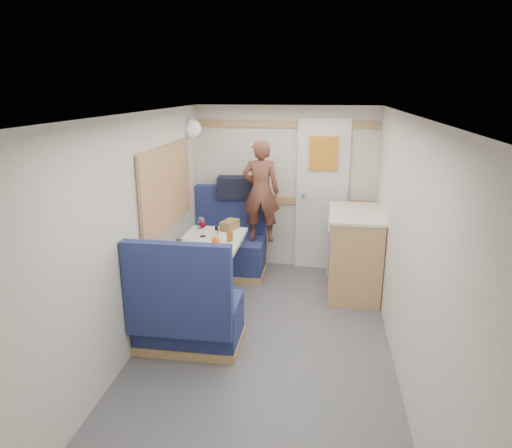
% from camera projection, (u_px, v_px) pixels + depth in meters
% --- Properties ---
extents(floor, '(4.50, 4.50, 0.00)m').
position_uv_depth(floor, '(260.00, 363.00, 3.78)').
color(floor, '#515156').
rests_on(floor, ground).
extents(ceiling, '(4.50, 4.50, 0.00)m').
position_uv_depth(ceiling, '(261.00, 116.00, 3.21)').
color(ceiling, silver).
rests_on(ceiling, wall_back).
extents(wall_back, '(2.20, 0.02, 2.00)m').
position_uv_depth(wall_back, '(285.00, 189.00, 5.63)').
color(wall_back, silver).
rests_on(wall_back, floor).
extents(wall_left, '(0.02, 4.50, 2.00)m').
position_uv_depth(wall_left, '(124.00, 243.00, 3.65)').
color(wall_left, silver).
rests_on(wall_left, floor).
extents(wall_right, '(0.02, 4.50, 2.00)m').
position_uv_depth(wall_right, '(409.00, 257.00, 3.34)').
color(wall_right, silver).
rests_on(wall_right, floor).
extents(oak_trim_low, '(2.15, 0.02, 0.08)m').
position_uv_depth(oak_trim_low, '(285.00, 201.00, 5.65)').
color(oak_trim_low, '#B07B4F').
rests_on(oak_trim_low, wall_back).
extents(oak_trim_high, '(2.15, 0.02, 0.08)m').
position_uv_depth(oak_trim_high, '(286.00, 124.00, 5.38)').
color(oak_trim_high, '#B07B4F').
rests_on(oak_trim_high, wall_back).
extents(side_window, '(0.04, 1.30, 0.72)m').
position_uv_depth(side_window, '(166.00, 187.00, 4.52)').
color(side_window, '#9CA98F').
rests_on(side_window, wall_left).
extents(rear_door, '(0.62, 0.12, 1.86)m').
position_uv_depth(rear_door, '(322.00, 192.00, 5.54)').
color(rear_door, white).
rests_on(rear_door, wall_back).
extents(dinette_table, '(0.62, 0.92, 0.72)m').
position_uv_depth(dinette_table, '(211.00, 254.00, 4.66)').
color(dinette_table, white).
rests_on(dinette_table, floor).
extents(bench_far, '(0.90, 0.59, 1.05)m').
position_uv_depth(bench_far, '(228.00, 250.00, 5.55)').
color(bench_far, '#18274C').
rests_on(bench_far, floor).
extents(bench_near, '(0.90, 0.59, 1.05)m').
position_uv_depth(bench_near, '(187.00, 317.00, 3.91)').
color(bench_near, '#18274C').
rests_on(bench_near, floor).
extents(ledge, '(0.90, 0.14, 0.04)m').
position_uv_depth(ledge, '(232.00, 199.00, 5.63)').
color(ledge, '#B07B4F').
rests_on(ledge, bench_far).
extents(dome_light, '(0.20, 0.20, 0.20)m').
position_uv_depth(dome_light, '(192.00, 128.00, 5.18)').
color(dome_light, white).
rests_on(dome_light, wall_left).
extents(galley_counter, '(0.57, 0.92, 0.92)m').
position_uv_depth(galley_counter, '(353.00, 252.00, 5.00)').
color(galley_counter, '#B07B4F').
rests_on(galley_counter, floor).
extents(person, '(0.44, 0.30, 1.19)m').
position_uv_depth(person, '(261.00, 191.00, 5.26)').
color(person, brown).
rests_on(person, bench_far).
extents(duffel_bag, '(0.56, 0.32, 0.25)m').
position_uv_depth(duffel_bag, '(239.00, 187.00, 5.57)').
color(duffel_bag, black).
rests_on(duffel_bag, ledge).
extents(tray, '(0.26, 0.33, 0.02)m').
position_uv_depth(tray, '(218.00, 252.00, 4.24)').
color(tray, white).
rests_on(tray, dinette_table).
extents(orange_fruit, '(0.08, 0.08, 0.08)m').
position_uv_depth(orange_fruit, '(216.00, 241.00, 4.39)').
color(orange_fruit, '#DA6409').
rests_on(orange_fruit, tray).
extents(cheese_block, '(0.11, 0.09, 0.03)m').
position_uv_depth(cheese_block, '(207.00, 247.00, 4.30)').
color(cheese_block, '#D4BC7A').
rests_on(cheese_block, tray).
extents(wine_glass, '(0.08, 0.08, 0.17)m').
position_uv_depth(wine_glass, '(203.00, 225.00, 4.67)').
color(wine_glass, white).
rests_on(wine_glass, dinette_table).
extents(tumbler_left, '(0.07, 0.07, 0.11)m').
position_uv_depth(tumbler_left, '(179.00, 245.00, 4.27)').
color(tumbler_left, white).
rests_on(tumbler_left, dinette_table).
extents(tumbler_mid, '(0.07, 0.07, 0.12)m').
position_uv_depth(tumbler_mid, '(201.00, 223.00, 4.97)').
color(tumbler_mid, silver).
rests_on(tumbler_mid, dinette_table).
extents(beer_glass, '(0.06, 0.06, 0.10)m').
position_uv_depth(beer_glass, '(230.00, 236.00, 4.56)').
color(beer_glass, '#964F15').
rests_on(beer_glass, dinette_table).
extents(pepper_grinder, '(0.04, 0.04, 0.09)m').
position_uv_depth(pepper_grinder, '(216.00, 231.00, 4.74)').
color(pepper_grinder, black).
rests_on(pepper_grinder, dinette_table).
extents(salt_grinder, '(0.04, 0.04, 0.09)m').
position_uv_depth(salt_grinder, '(216.00, 236.00, 4.59)').
color(salt_grinder, white).
rests_on(salt_grinder, dinette_table).
extents(bread_loaf, '(0.19, 0.26, 0.10)m').
position_uv_depth(bread_loaf, '(230.00, 225.00, 4.94)').
color(bread_loaf, '#8F5D3C').
rests_on(bread_loaf, dinette_table).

